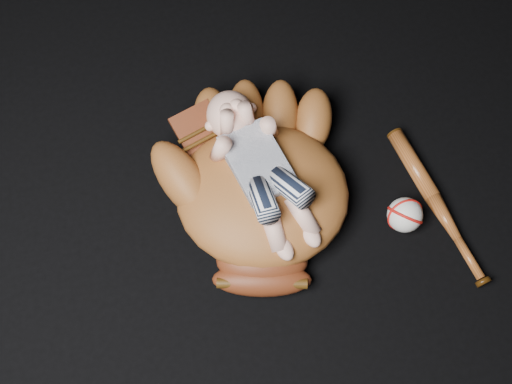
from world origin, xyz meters
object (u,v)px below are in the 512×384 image
(baseball_glove, at_px, (263,190))
(baseball_bat, at_px, (438,206))
(newborn_baby, at_px, (264,173))
(baseball, at_px, (405,215))

(baseball_glove, xyz_separation_m, baseball_bat, (0.36, -0.09, -0.06))
(newborn_baby, distance_m, baseball, 0.32)
(baseball_glove, xyz_separation_m, baseball, (0.28, -0.10, -0.04))
(newborn_baby, relative_size, baseball, 4.99)
(baseball, bearing_deg, baseball_glove, 159.97)
(baseball_bat, distance_m, baseball, 0.08)
(newborn_baby, height_order, baseball_bat, newborn_baby)
(baseball_glove, bearing_deg, baseball_bat, -0.83)
(baseball_glove, bearing_deg, newborn_baby, 78.98)
(baseball_glove, height_order, newborn_baby, newborn_baby)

